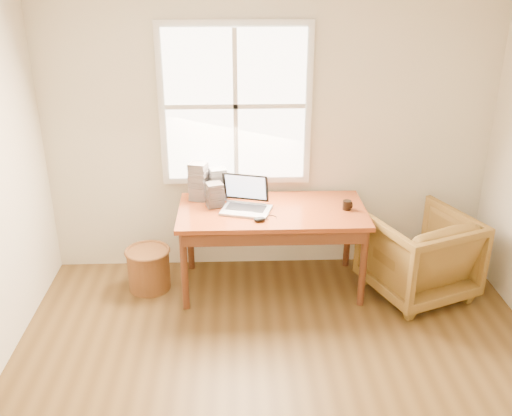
{
  "coord_description": "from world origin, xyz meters",
  "views": [
    {
      "loc": [
        -0.3,
        -2.64,
        2.71
      ],
      "look_at": [
        -0.14,
        1.65,
        0.83
      ],
      "focal_mm": 40.0,
      "sensor_mm": 36.0,
      "label": 1
    }
  ],
  "objects": [
    {
      "name": "cd_stack_c",
      "position": [
        -0.63,
        2.05,
        0.92
      ],
      "size": [
        0.18,
        0.17,
        0.34
      ],
      "primitive_type": "cube",
      "rotation": [
        0.0,
        0.0,
        -0.32
      ],
      "color": "#A9A8B6",
      "rests_on": "desk"
    },
    {
      "name": "mouse",
      "position": [
        -0.12,
        1.56,
        0.77
      ],
      "size": [
        0.12,
        0.09,
        0.03
      ],
      "primitive_type": "ellipsoid",
      "rotation": [
        0.0,
        0.0,
        0.26
      ],
      "color": "black",
      "rests_on": "desk"
    },
    {
      "name": "wicker_stool",
      "position": [
        -1.09,
        1.8,
        0.18
      ],
      "size": [
        0.42,
        0.42,
        0.37
      ],
      "primitive_type": "cylinder",
      "rotation": [
        0.0,
        0.0,
        0.14
      ],
      "color": "brown",
      "rests_on": "room_shell"
    },
    {
      "name": "coffee_mug",
      "position": [
        0.63,
        1.77,
        0.79
      ],
      "size": [
        0.09,
        0.09,
        0.08
      ],
      "primitive_type": "cylinder",
      "rotation": [
        0.0,
        0.0,
        -0.28
      ],
      "color": "black",
      "rests_on": "desk"
    },
    {
      "name": "desk",
      "position": [
        0.0,
        1.8,
        0.73
      ],
      "size": [
        1.6,
        0.8,
        0.04
      ],
      "primitive_type": "cube",
      "color": "brown",
      "rests_on": "room_shell"
    },
    {
      "name": "cd_stack_b",
      "position": [
        -0.49,
        1.88,
        0.85
      ],
      "size": [
        0.17,
        0.16,
        0.21
      ],
      "primitive_type": "cube",
      "rotation": [
        0.0,
        0.0,
        0.33
      ],
      "color": "#25262A",
      "rests_on": "desk"
    },
    {
      "name": "cd_stack_d",
      "position": [
        -0.36,
        2.15,
        0.84
      ],
      "size": [
        0.17,
        0.16,
        0.17
      ],
      "primitive_type": "cube",
      "rotation": [
        0.0,
        0.0,
        -0.4
      ],
      "color": "#B2B7BE",
      "rests_on": "desk"
    },
    {
      "name": "room_shell",
      "position": [
        -0.02,
        0.16,
        1.32
      ],
      "size": [
        4.04,
        4.54,
        2.64
      ],
      "color": "brown",
      "rests_on": "ground"
    },
    {
      "name": "armchair",
      "position": [
        1.26,
        1.64,
        0.37
      ],
      "size": [
        1.04,
        1.06,
        0.75
      ],
      "primitive_type": "imported",
      "rotation": [
        0.0,
        0.0,
        3.52
      ],
      "color": "brown",
      "rests_on": "room_shell"
    },
    {
      "name": "cd_stack_a",
      "position": [
        -0.46,
        2.06,
        0.89
      ],
      "size": [
        0.17,
        0.16,
        0.28
      ],
      "primitive_type": "cube",
      "rotation": [
        0.0,
        0.0,
        0.26
      ],
      "color": "#AAAEB6",
      "rests_on": "desk"
    },
    {
      "name": "laptop",
      "position": [
        -0.22,
        1.76,
        0.91
      ],
      "size": [
        0.52,
        0.54,
        0.31
      ],
      "primitive_type": null,
      "rotation": [
        0.0,
        0.0,
        -0.28
      ],
      "color": "#B0B4B8",
      "rests_on": "desk"
    }
  ]
}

